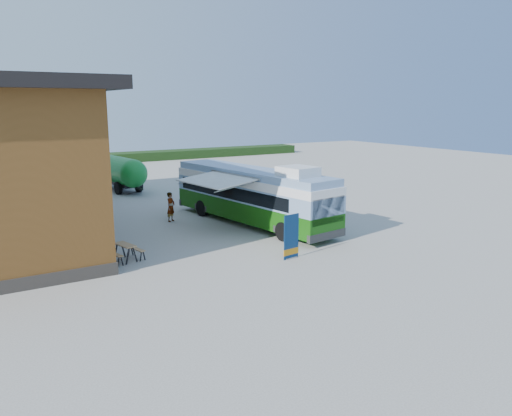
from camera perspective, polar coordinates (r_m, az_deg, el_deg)
ground at (r=22.68m, az=0.44°, el=-4.78°), size 100.00×100.00×0.00m
hedge at (r=60.04m, az=-12.25°, el=5.83°), size 40.00×3.00×1.00m
bus at (r=27.17m, az=-0.42°, el=1.63°), size 3.99×11.63×3.50m
awning at (r=25.83m, az=-4.23°, el=3.04°), size 3.08×4.39×0.51m
banner at (r=21.24m, az=4.05°, el=-3.74°), size 0.84×0.26×1.93m
picnic_table at (r=21.65m, az=-14.73°, el=-4.49°), size 1.51×1.40×0.73m
person_a at (r=28.28m, az=-9.71°, el=0.12°), size 0.72×0.67×1.66m
person_b at (r=31.82m, az=-20.36°, el=0.86°), size 0.90×0.99×1.67m
slurry_tanker at (r=39.15m, az=-15.28°, el=4.07°), size 2.65×6.96×2.58m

